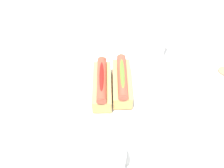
# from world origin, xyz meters

# --- Properties ---
(ground_plane) EXTENTS (2.40, 2.40, 0.00)m
(ground_plane) POSITION_xyz_m (0.00, 0.00, 0.00)
(ground_plane) COLOR white
(serving_bowl) EXTENTS (0.27, 0.27, 0.03)m
(serving_bowl) POSITION_xyz_m (-0.01, 0.01, 0.02)
(serving_bowl) COLOR white
(serving_bowl) RESTS_ON ground_plane
(hotdog_front) EXTENTS (0.15, 0.05, 0.06)m
(hotdog_front) POSITION_xyz_m (-0.00, -0.01, 0.06)
(hotdog_front) COLOR tan
(hotdog_front) RESTS_ON serving_bowl
(hotdog_back) EXTENTS (0.15, 0.05, 0.06)m
(hotdog_back) POSITION_xyz_m (-0.01, 0.04, 0.06)
(hotdog_back) COLOR tan
(hotdog_back) RESTS_ON serving_bowl
(water_glass) EXTENTS (0.07, 0.07, 0.09)m
(water_glass) POSITION_xyz_m (0.21, 0.01, 0.04)
(water_glass) COLOR white
(water_glass) RESTS_ON ground_plane
(paper_towel_roll) EXTENTS (0.11, 0.11, 0.13)m
(paper_towel_roll) POSITION_xyz_m (0.02, 0.29, 0.07)
(paper_towel_roll) COLOR white
(paper_towel_roll) RESTS_ON ground_plane
(napkin_box) EXTENTS (0.12, 0.06, 0.15)m
(napkin_box) POSITION_xyz_m (-0.21, 0.15, 0.07)
(napkin_box) COLOR white
(napkin_box) RESTS_ON ground_plane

